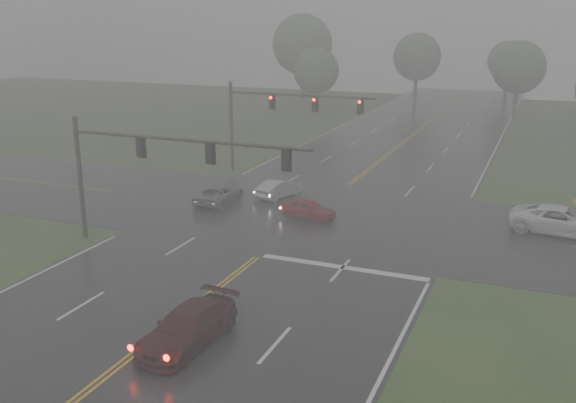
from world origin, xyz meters
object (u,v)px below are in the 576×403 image
at_px(sedan_maroon, 189,345).
at_px(sedan_red, 308,218).
at_px(car_grey, 219,203).
at_px(signal_gantry_far, 273,111).
at_px(signal_gantry_near, 145,159).
at_px(sedan_silver, 279,197).
at_px(pickup_white, 560,234).

relative_size(sedan_maroon, sedan_red, 1.42).
distance_m(car_grey, signal_gantry_far, 10.26).
height_order(sedan_red, signal_gantry_near, signal_gantry_near).
bearing_deg(sedan_red, sedan_silver, 52.55).
xyz_separation_m(sedan_silver, car_grey, (-3.15, -2.74, 0.00)).
height_order(sedan_red, signal_gantry_far, signal_gantry_far).
height_order(sedan_red, sedan_silver, sedan_silver).
bearing_deg(sedan_maroon, sedan_red, 99.18).
height_order(sedan_silver, pickup_white, pickup_white).
bearing_deg(pickup_white, signal_gantry_near, 125.04).
relative_size(sedan_red, signal_gantry_far, 0.29).
height_order(sedan_maroon, car_grey, sedan_maroon).
xyz_separation_m(sedan_red, signal_gantry_far, (-6.69, 9.93, 4.96)).
relative_size(car_grey, signal_gantry_near, 0.32).
distance_m(sedan_red, pickup_white, 14.54).
xyz_separation_m(sedan_maroon, signal_gantry_near, (-7.41, 8.46, 4.82)).
xyz_separation_m(sedan_red, signal_gantry_near, (-6.02, -8.09, 4.82)).
bearing_deg(sedan_silver, signal_gantry_far, -46.65).
distance_m(sedan_maroon, pickup_white, 23.17).
bearing_deg(signal_gantry_far, sedan_silver, -63.15).
bearing_deg(sedan_silver, car_grey, 57.46).
bearing_deg(sedan_silver, pickup_white, -166.65).
xyz_separation_m(sedan_red, pickup_white, (14.28, 2.70, 0.00)).
bearing_deg(signal_gantry_far, sedan_red, -56.01).
relative_size(pickup_white, signal_gantry_far, 0.47).
distance_m(sedan_red, car_grey, 6.75).
bearing_deg(pickup_white, signal_gantry_far, 78.05).
relative_size(sedan_maroon, car_grey, 1.11).
relative_size(sedan_red, car_grey, 0.78).
height_order(car_grey, pickup_white, pickup_white).
xyz_separation_m(sedan_maroon, sedan_silver, (-4.92, 20.23, 0.00)).
bearing_deg(pickup_white, car_grey, 101.84).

